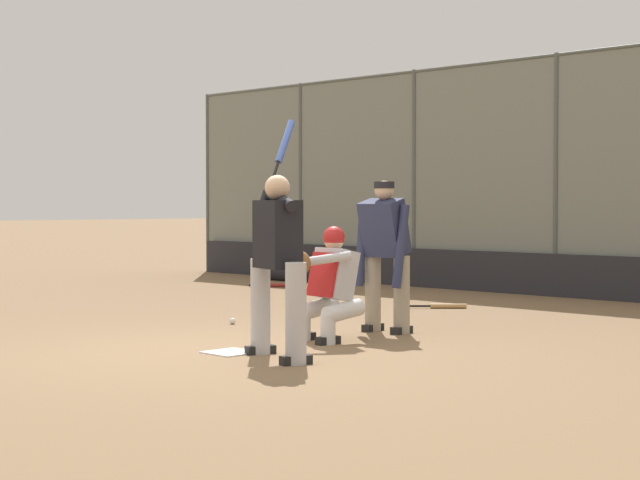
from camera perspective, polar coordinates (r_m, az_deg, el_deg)
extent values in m
plane|color=#846647|center=(10.18, -4.78, -6.02)|extent=(160.00, 160.00, 0.00)
cube|color=white|center=(10.18, -4.78, -5.99)|extent=(0.43, 0.43, 0.01)
cylinder|color=#515651|center=(16.81, 12.47, 3.42)|extent=(0.08, 0.08, 3.72)
cylinder|color=#515651|center=(18.53, 5.04, 3.31)|extent=(0.08, 0.08, 3.72)
cylinder|color=#515651|center=(20.51, -1.04, 3.18)|extent=(0.08, 0.08, 3.72)
cylinder|color=#515651|center=(22.68, -6.00, 3.05)|extent=(0.08, 0.08, 3.72)
cube|color=#28282D|center=(16.01, 16.53, -2.05)|extent=(19.62, 0.18, 0.65)
cylinder|color=#B7B7BC|center=(9.36, -1.30, -3.94)|extent=(0.19, 0.19, 0.90)
cube|color=black|center=(9.41, -1.29, -6.42)|extent=(0.19, 0.30, 0.08)
cylinder|color=#B7B7BC|center=(10.04, -3.20, -3.56)|extent=(0.19, 0.19, 0.90)
cube|color=black|center=(10.08, -3.19, -5.87)|extent=(0.19, 0.30, 0.08)
cube|color=black|center=(9.66, -2.28, 0.31)|extent=(0.55, 0.41, 0.62)
sphere|color=tan|center=(9.65, -2.29, 2.81)|extent=(0.23, 0.23, 0.23)
cylinder|color=black|center=(9.67, -2.16, 2.19)|extent=(0.62, 0.32, 0.23)
cylinder|color=black|center=(9.93, -2.90, 2.18)|extent=(0.12, 0.16, 0.17)
sphere|color=black|center=(9.95, -2.78, 2.56)|extent=(0.04, 0.04, 0.04)
cylinder|color=black|center=(10.03, -2.50, 3.38)|extent=(0.09, 0.21, 0.30)
cylinder|color=#334789|center=(10.23, -1.87, 5.27)|extent=(0.15, 0.31, 0.43)
cylinder|color=silver|center=(10.73, 0.43, -4.79)|extent=(0.15, 0.15, 0.30)
cylinder|color=silver|center=(10.84, 1.24, -3.81)|extent=(0.22, 0.47, 0.23)
cube|color=black|center=(10.75, 0.43, -5.38)|extent=(0.13, 0.27, 0.08)
cylinder|color=silver|center=(11.05, -0.89, -4.60)|extent=(0.15, 0.15, 0.30)
cylinder|color=silver|center=(11.15, -0.09, -3.65)|extent=(0.22, 0.47, 0.23)
cube|color=black|center=(11.06, -0.89, -5.17)|extent=(0.13, 0.27, 0.08)
cube|color=#B7B7BC|center=(10.99, 0.74, -1.83)|extent=(0.47, 0.40, 0.55)
cube|color=#B21E1E|center=(10.90, 0.15, -1.86)|extent=(0.41, 0.17, 0.45)
sphere|color=tan|center=(10.97, 0.75, -0.03)|extent=(0.20, 0.20, 0.20)
sphere|color=#B21E1E|center=(10.97, 0.75, 0.15)|extent=(0.23, 0.23, 0.23)
cylinder|color=#B7B7BC|center=(10.70, 0.31, -1.02)|extent=(0.33, 0.51, 0.16)
ellipsoid|color=brown|center=(10.63, -1.04, -1.22)|extent=(0.31, 0.13, 0.24)
cylinder|color=tan|center=(11.20, -0.11, -1.63)|extent=(0.12, 0.31, 0.44)
cylinder|color=gray|center=(11.62, 4.38, -2.93)|extent=(0.18, 0.18, 0.85)
cube|color=black|center=(11.66, 4.37, -4.81)|extent=(0.14, 0.29, 0.08)
cylinder|color=gray|center=(11.85, 2.84, -2.83)|extent=(0.18, 0.18, 0.85)
cube|color=black|center=(11.89, 2.84, -4.68)|extent=(0.14, 0.29, 0.08)
cube|color=#282D4C|center=(11.65, 3.44, 0.66)|extent=(0.50, 0.45, 0.65)
sphere|color=tan|center=(11.65, 3.44, 2.66)|extent=(0.21, 0.21, 0.21)
cylinder|color=black|center=(11.65, 3.44, 2.95)|extent=(0.22, 0.22, 0.07)
cylinder|color=#282D4C|center=(11.45, 4.33, -0.35)|extent=(0.12, 0.24, 0.90)
cylinder|color=#282D4C|center=(11.77, 2.22, -0.29)|extent=(0.17, 0.25, 0.90)
sphere|color=black|center=(18.19, -3.76, -2.43)|extent=(0.04, 0.04, 0.04)
cylinder|color=black|center=(18.18, -3.24, -2.43)|extent=(0.25, 0.26, 0.03)
cylinder|color=maroon|center=(18.17, -1.99, -2.43)|extent=(0.36, 0.38, 0.07)
sphere|color=black|center=(14.49, 4.51, -3.53)|extent=(0.04, 0.04, 0.04)
cylinder|color=black|center=(14.50, 5.21, -3.53)|extent=(0.27, 0.27, 0.03)
cylinder|color=tan|center=(14.55, 6.86, -3.52)|extent=(0.39, 0.39, 0.07)
sphere|color=white|center=(12.60, -4.69, -4.33)|extent=(0.07, 0.07, 0.07)
cylinder|color=black|center=(19.58, -1.72, -1.81)|extent=(1.10, 0.27, 0.27)
sphere|color=black|center=(19.18, -0.61, -1.89)|extent=(0.27, 0.27, 0.27)
sphere|color=black|center=(19.99, -2.78, -1.74)|extent=(0.27, 0.27, 0.27)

